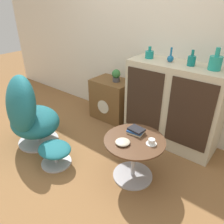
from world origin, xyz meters
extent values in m
plane|color=olive|center=(0.00, 0.00, 0.00)|extent=(12.00, 12.00, 0.00)
cube|color=silver|center=(0.00, 1.37, 1.30)|extent=(6.40, 0.06, 2.60)
cube|color=beige|center=(0.56, 1.11, 0.52)|extent=(1.15, 0.45, 1.04)
cube|color=#332319|center=(0.27, 0.88, 0.57)|extent=(0.48, 0.01, 0.79)
cube|color=#332319|center=(0.84, 0.88, 0.57)|extent=(0.48, 0.01, 0.79)
cube|color=brown|center=(-0.43, 1.14, 0.31)|extent=(0.59, 0.41, 0.62)
cylinder|color=beige|center=(-0.43, 0.92, 0.26)|extent=(0.21, 0.01, 0.21)
cylinder|color=#B7B7BC|center=(-0.77, 0.00, 0.01)|extent=(0.52, 0.52, 0.02)
cylinder|color=#B7B7BC|center=(-0.77, 0.00, 0.08)|extent=(0.06, 0.06, 0.12)
ellipsoid|color=#1E6B75|center=(-0.77, 0.00, 0.31)|extent=(0.83, 0.75, 0.33)
ellipsoid|color=#1E6B75|center=(-0.81, -0.12, 0.59)|extent=(0.79, 0.60, 0.74)
cylinder|color=#B7B7BC|center=(-0.24, -0.13, 0.01)|extent=(0.35, 0.35, 0.02)
cylinder|color=#B7B7BC|center=(-0.24, -0.13, 0.09)|extent=(0.04, 0.04, 0.14)
ellipsoid|color=#1E6B75|center=(-0.24, -0.13, 0.20)|extent=(0.40, 0.34, 0.09)
cylinder|color=#B7B7BC|center=(0.56, 0.26, 0.01)|extent=(0.42, 0.42, 0.02)
cylinder|color=#B7B7BC|center=(0.56, 0.26, 0.24)|extent=(0.04, 0.04, 0.44)
cylinder|color=brown|center=(0.56, 0.26, 0.47)|extent=(0.61, 0.61, 0.02)
cylinder|color=teal|center=(0.17, 1.11, 1.09)|extent=(0.10, 0.10, 0.09)
cylinder|color=teal|center=(0.17, 1.11, 1.16)|extent=(0.04, 0.04, 0.05)
ellipsoid|color=#196699|center=(0.45, 1.11, 1.08)|extent=(0.07, 0.07, 0.07)
cylinder|color=#196699|center=(0.45, 1.11, 1.16)|extent=(0.02, 0.02, 0.10)
cylinder|color=#147A75|center=(0.69, 1.11, 1.10)|extent=(0.09, 0.09, 0.11)
cylinder|color=#147A75|center=(0.69, 1.11, 1.18)|extent=(0.03, 0.03, 0.07)
cylinder|color=teal|center=(0.94, 1.11, 1.11)|extent=(0.13, 0.13, 0.14)
cylinder|color=teal|center=(0.94, 1.11, 1.23)|extent=(0.05, 0.05, 0.09)
cylinder|color=#4C4C51|center=(-0.35, 1.14, 0.65)|extent=(0.10, 0.10, 0.06)
sphere|color=#387A3D|center=(-0.35, 1.14, 0.74)|extent=(0.12, 0.12, 0.12)
cylinder|color=white|center=(0.72, 0.30, 0.48)|extent=(0.10, 0.10, 0.01)
cylinder|color=white|center=(0.72, 0.30, 0.50)|extent=(0.06, 0.06, 0.05)
cube|color=beige|center=(0.50, 0.36, 0.48)|extent=(0.17, 0.14, 0.02)
cube|color=#1E478C|center=(0.50, 0.36, 0.50)|extent=(0.17, 0.14, 0.02)
cube|color=black|center=(0.51, 0.36, 0.52)|extent=(0.17, 0.13, 0.02)
ellipsoid|color=beige|center=(0.51, 0.13, 0.49)|extent=(0.14, 0.14, 0.04)
camera|label=1|loc=(1.49, -1.26, 1.72)|focal=35.00mm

